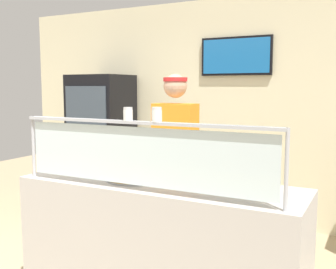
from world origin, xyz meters
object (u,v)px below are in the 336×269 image
(pizza_server, at_px, (130,175))
(parmesan_shaker, at_px, (128,115))
(worker_figure, at_px, (175,158))
(pepper_flake_shaker, at_px, (157,115))
(drink_fridge, at_px, (102,144))
(pizza_tray, at_px, (134,177))

(pizza_server, distance_m, parmesan_shaker, 0.56)
(parmesan_shaker, xyz_separation_m, worker_figure, (-0.12, 0.96, -0.46))
(pepper_flake_shaker, height_order, drink_fridge, drink_fridge)
(drink_fridge, bearing_deg, parmesan_shaker, -49.24)
(pizza_tray, bearing_deg, pepper_flake_shaker, -38.04)
(pizza_tray, bearing_deg, worker_figure, 89.23)
(parmesan_shaker, xyz_separation_m, drink_fridge, (-1.74, 2.02, -0.56))
(parmesan_shaker, height_order, pepper_flake_shaker, pepper_flake_shaker)
(pizza_tray, height_order, pizza_server, pizza_server)
(pizza_server, distance_m, drink_fridge, 2.37)
(pepper_flake_shaker, bearing_deg, pizza_server, 145.95)
(parmesan_shaker, bearing_deg, pizza_tray, 115.59)
(worker_figure, xyz_separation_m, drink_fridge, (-1.62, 1.06, -0.10))
(pizza_server, xyz_separation_m, pepper_flake_shaker, (0.38, -0.25, 0.48))
(parmesan_shaker, distance_m, drink_fridge, 2.72)
(worker_figure, bearing_deg, pizza_tray, -90.77)
(pepper_flake_shaker, bearing_deg, parmesan_shaker, -180.00)
(pizza_tray, xyz_separation_m, worker_figure, (0.01, 0.68, 0.04))
(pizza_tray, xyz_separation_m, pizza_server, (-0.03, -0.02, 0.02))
(parmesan_shaker, distance_m, worker_figure, 1.07)
(pizza_server, relative_size, pepper_flake_shaker, 2.94)
(pizza_tray, distance_m, pepper_flake_shaker, 0.67)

